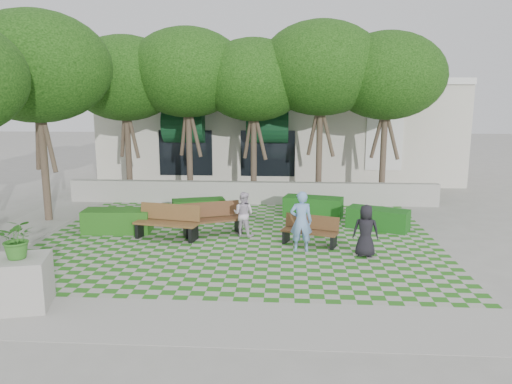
# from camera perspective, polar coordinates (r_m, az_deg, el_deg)

# --- Properties ---
(ground) EXTENTS (90.00, 90.00, 0.00)m
(ground) POSITION_cam_1_polar(r_m,az_deg,el_deg) (14.48, -2.38, -6.56)
(ground) COLOR gray
(ground) RESTS_ON ground
(lawn) EXTENTS (12.00, 12.00, 0.00)m
(lawn) POSITION_cam_1_polar(r_m,az_deg,el_deg) (15.43, -1.98, -5.42)
(lawn) COLOR #2B721E
(lawn) RESTS_ON ground
(sidewalk_south) EXTENTS (16.00, 2.00, 0.01)m
(sidewalk_south) POSITION_cam_1_polar(r_m,az_deg,el_deg) (10.14, -5.29, -14.56)
(sidewalk_south) COLOR #9E9B93
(sidewalk_south) RESTS_ON ground
(sidewalk_west) EXTENTS (2.00, 12.00, 0.01)m
(sidewalk_west) POSITION_cam_1_polar(r_m,az_deg,el_deg) (17.65, -26.00, -4.44)
(sidewalk_west) COLOR #9E9B93
(sidewalk_west) RESTS_ON ground
(retaining_wall) EXTENTS (15.00, 0.36, 0.90)m
(retaining_wall) POSITION_cam_1_polar(r_m,az_deg,el_deg) (20.36, -0.54, -0.08)
(retaining_wall) COLOR #9E9B93
(retaining_wall) RESTS_ON ground
(bench_east) EXTENTS (1.73, 1.07, 0.86)m
(bench_east) POSITION_cam_1_polar(r_m,az_deg,el_deg) (14.89, 6.21, -4.46)
(bench_east) COLOR #52341C
(bench_east) RESTS_ON ground
(bench_mid) EXTENTS (2.01, 1.32, 1.00)m
(bench_mid) POSITION_cam_1_polar(r_m,az_deg,el_deg) (15.97, -5.05, -3.11)
(bench_mid) COLOR #4F301B
(bench_mid) RESTS_ON ground
(bench_west) EXTENTS (2.09, 1.06, 1.05)m
(bench_west) POSITION_cam_1_polar(r_m,az_deg,el_deg) (15.67, -10.08, -3.44)
(bench_west) COLOR brown
(bench_west) RESTS_ON ground
(hedge_east) EXTENTS (2.13, 1.54, 0.69)m
(hedge_east) POSITION_cam_1_polar(r_m,az_deg,el_deg) (17.00, 13.75, -3.00)
(hedge_east) COLOR #144C15
(hedge_east) RESTS_ON ground
(hedge_midright) EXTENTS (2.23, 1.31, 0.73)m
(hedge_midright) POSITION_cam_1_polar(r_m,az_deg,el_deg) (18.27, 6.55, -1.71)
(hedge_midright) COLOR #144C14
(hedge_midright) RESTS_ON ground
(hedge_midleft) EXTENTS (2.00, 1.28, 0.65)m
(hedge_midleft) POSITION_cam_1_polar(r_m,az_deg,el_deg) (18.28, -6.55, -1.84)
(hedge_midleft) COLOR #164913
(hedge_midleft) RESTS_ON ground
(hedge_west) EXTENTS (2.19, 0.97, 0.75)m
(hedge_west) POSITION_cam_1_polar(r_m,az_deg,el_deg) (16.73, -15.56, -3.21)
(hedge_west) COLOR #1D5215
(hedge_west) RESTS_ON ground
(planter_front) EXTENTS (1.32, 1.32, 1.92)m
(planter_front) POSITION_cam_1_polar(r_m,az_deg,el_deg) (11.53, -25.31, -8.25)
(planter_front) COLOR #9E9B93
(planter_front) RESTS_ON ground
(person_blue) EXTENTS (0.65, 0.44, 1.74)m
(person_blue) POSITION_cam_1_polar(r_m,az_deg,el_deg) (14.15, 5.18, -3.36)
(person_blue) COLOR #7298D0
(person_blue) RESTS_ON ground
(person_dark) EXTENTS (0.77, 0.56, 1.45)m
(person_dark) POSITION_cam_1_polar(r_m,az_deg,el_deg) (14.00, 12.43, -4.35)
(person_dark) COLOR black
(person_dark) RESTS_ON ground
(person_white) EXTENTS (0.83, 0.74, 1.41)m
(person_white) POSITION_cam_1_polar(r_m,az_deg,el_deg) (15.64, -1.44, -2.53)
(person_white) COLOR silver
(person_white) RESTS_ON ground
(tree_row) EXTENTS (17.70, 13.40, 7.41)m
(tree_row) POSITION_cam_1_polar(r_m,az_deg,el_deg) (19.98, -6.10, 13.29)
(tree_row) COLOR #47382B
(tree_row) RESTS_ON ground
(building) EXTENTS (18.00, 8.92, 5.15)m
(building) POSITION_cam_1_polar(r_m,az_deg,el_deg) (27.87, 2.61, 7.21)
(building) COLOR beige
(building) RESTS_ON ground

